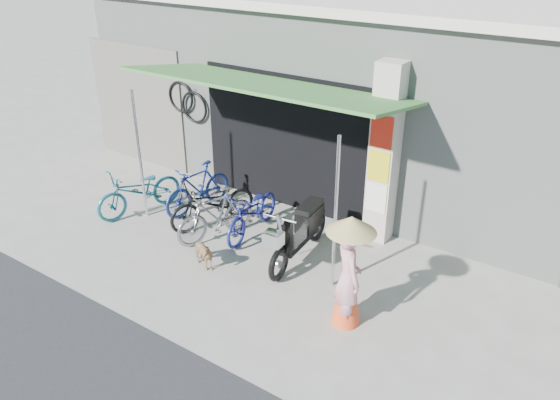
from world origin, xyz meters
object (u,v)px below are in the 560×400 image
Objects in this scene: bike_teal at (140,191)px; moped at (301,231)px; bike_navy at (253,212)px; bike_silver at (215,214)px; nun at (349,272)px; bike_black at (213,203)px; bike_blue at (198,188)px; street_dog at (201,254)px.

moped is at bearing 21.38° from bike_teal.
bike_silver is at bearing -139.29° from bike_navy.
bike_teal is at bearing -178.97° from moped.
nun reaches higher than moped.
bike_navy is (0.76, 0.15, -0.01)m from bike_black.
bike_black is 3.40m from nun.
bike_blue is 0.81× the size of moped.
bike_navy is at bearing 15.48° from street_dog.
nun is at bearing -41.79° from moped.
bike_blue is 1.12m from bike_silver.
bike_silver is at bearing -22.91° from bike_black.
bike_teal reaches higher than bike_navy.
nun is at bearing -70.98° from street_dog.
street_dog is (1.34, -1.44, -0.21)m from bike_blue.
bike_blue is 1.97m from street_dog.
street_dog is 2.55m from nun.
bike_navy is 0.86× the size of moped.
moped is at bearing 0.36° from bike_blue.
bike_teal is at bearing -159.96° from bike_silver.
bike_navy is 0.99× the size of nun.
bike_teal is 1.04× the size of bike_navy.
bike_teal is 0.89× the size of moped.
bike_silver reaches higher than street_dog.
bike_black is 0.77m from bike_navy.
bike_silver reaches higher than bike_black.
bike_blue is 4.07m from nun.
bike_black is 1.10× the size of bike_silver.
bike_black is 1.01× the size of nun.
bike_silver is 2.99m from nun.
bike_blue is 1.01× the size of bike_silver.
bike_navy is at bearing 2.27° from bike_blue.
bike_silver reaches higher than bike_teal.
nun is (2.87, -0.74, 0.36)m from bike_silver.
bike_blue is at bearing 60.12° from street_dog.
bike_black reaches higher than bike_navy.
bike_blue is at bearing 176.33° from bike_black.
moped reaches higher than street_dog.
bike_blue is 0.68m from bike_black.
bike_navy is (2.18, 0.54, -0.02)m from bike_teal.
bike_blue is at bearing 55.62° from bike_teal.
bike_black is 1.84m from moped.
nun is (3.20, -1.07, 0.38)m from bike_black.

